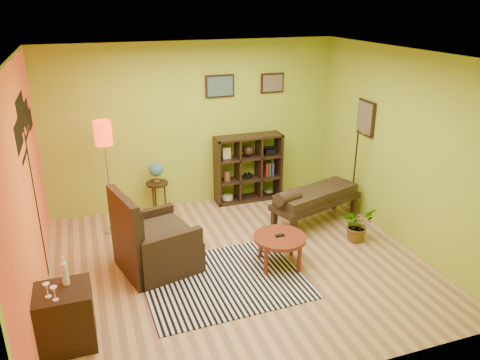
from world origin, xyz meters
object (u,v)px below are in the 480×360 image
object	(u,v)px
armchair	(153,245)
bench	(314,198)
coffee_table	(280,240)
side_cabinet	(66,317)
floor_lamp	(104,143)
globe_table	(156,175)
cube_shelf	(249,168)
potted_plant	(357,228)

from	to	relation	value
armchair	bench	distance (m)	2.70
armchair	bench	world-z (taller)	armchair
bench	coffee_table	bearing A→B (deg)	-136.29
side_cabinet	floor_lamp	world-z (taller)	floor_lamp
coffee_table	globe_table	distance (m)	2.57
armchair	side_cabinet	xyz separation A→B (m)	(-1.10, -1.20, -0.01)
side_cabinet	globe_table	distance (m)	3.30
cube_shelf	side_cabinet	bearing A→B (deg)	-136.31
armchair	globe_table	xyz separation A→B (m)	(0.36, 1.74, 0.33)
potted_plant	coffee_table	bearing A→B (deg)	-169.04
bench	floor_lamp	bearing A→B (deg)	165.65
coffee_table	bench	size ratio (longest dim) A/B	0.43
coffee_table	potted_plant	bearing A→B (deg)	10.96
cube_shelf	potted_plant	world-z (taller)	cube_shelf
armchair	globe_table	distance (m)	1.81
coffee_table	potted_plant	size ratio (longest dim) A/B	1.36
bench	armchair	bearing A→B (deg)	-169.28
cube_shelf	bench	xyz separation A→B (m)	(0.64, -1.27, -0.14)
globe_table	bench	size ratio (longest dim) A/B	0.55
bench	cube_shelf	bearing A→B (deg)	116.69
armchair	globe_table	size ratio (longest dim) A/B	1.28
cube_shelf	bench	world-z (taller)	cube_shelf
cube_shelf	potted_plant	xyz separation A→B (m)	(1.01, -1.98, -0.40)
side_cabinet	potted_plant	world-z (taller)	side_cabinet
floor_lamp	globe_table	world-z (taller)	floor_lamp
globe_table	cube_shelf	distance (m)	1.66
side_cabinet	globe_table	bearing A→B (deg)	63.56
coffee_table	floor_lamp	bearing A→B (deg)	139.53
floor_lamp	bench	distance (m)	3.33
cube_shelf	armchair	bearing A→B (deg)	-138.60
armchair	potted_plant	size ratio (longest dim) A/B	2.20
floor_lamp	cube_shelf	bearing A→B (deg)	11.18
coffee_table	cube_shelf	size ratio (longest dim) A/B	0.59
armchair	potted_plant	world-z (taller)	armchair
armchair	side_cabinet	world-z (taller)	armchair
coffee_table	cube_shelf	world-z (taller)	cube_shelf
globe_table	bench	distance (m)	2.61
floor_lamp	bench	world-z (taller)	floor_lamp
globe_table	potted_plant	bearing A→B (deg)	-36.11
potted_plant	floor_lamp	bearing A→B (deg)	156.60
floor_lamp	cube_shelf	world-z (taller)	floor_lamp
coffee_table	floor_lamp	size ratio (longest dim) A/B	0.40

